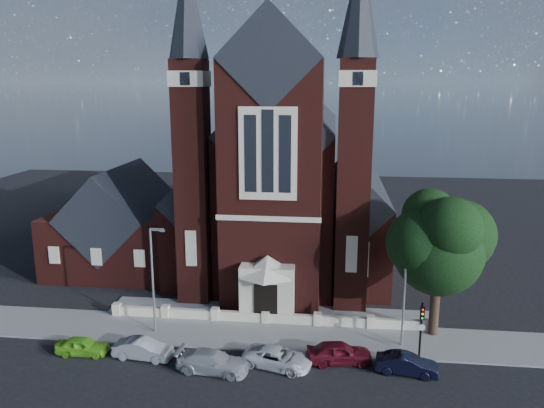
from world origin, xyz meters
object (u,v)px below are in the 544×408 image
(street_tree, at_px, (441,246))
(car_dark_red, at_px, (339,353))
(parish_hall, at_px, (122,228))
(street_lamp_left, at_px, (154,274))
(car_white_suv, at_px, (278,358))
(car_silver_b, at_px, (212,362))
(car_navy, at_px, (407,364))
(church, at_px, (286,181))
(street_lamp_right, at_px, (406,285))
(traffic_signal, at_px, (421,323))
(car_silver_a, at_px, (143,349))
(car_lime_van, at_px, (82,346))

(street_tree, relative_size, car_dark_red, 2.47)
(car_dark_red, bearing_deg, parish_hall, 43.70)
(street_tree, xyz_separation_m, street_lamp_left, (-20.51, -1.71, -2.36))
(street_tree, bearing_deg, car_white_suv, -153.37)
(car_silver_b, xyz_separation_m, car_white_suv, (4.11, 1.06, -0.05))
(car_silver_b, height_order, car_navy, car_silver_b)
(church, xyz_separation_m, street_lamp_left, (-7.91, -18.94, -3.59))
(street_lamp_right, bearing_deg, car_dark_red, -147.90)
(car_dark_red, bearing_deg, car_silver_b, 95.79)
(parish_hall, distance_m, car_silver_b, 23.43)
(street_tree, bearing_deg, street_lamp_left, -175.24)
(church, distance_m, traffic_signal, 23.94)
(traffic_signal, relative_size, car_silver_a, 0.99)
(traffic_signal, xyz_separation_m, car_dark_red, (-5.42, -1.25, -1.84))
(parish_hall, distance_m, car_dark_red, 27.56)
(car_silver_b, bearing_deg, traffic_signal, -69.64)
(street_tree, bearing_deg, church, 126.17)
(street_lamp_right, xyz_separation_m, car_navy, (-0.21, -3.69, -3.95))
(street_lamp_right, height_order, car_silver_b, street_lamp_right)
(car_silver_b, xyz_separation_m, car_dark_red, (8.10, 2.04, 0.05))
(church, xyz_separation_m, street_lamp_right, (10.09, -18.94, -3.59))
(street_tree, relative_size, car_white_suv, 2.35)
(parish_hall, xyz_separation_m, car_navy, (25.88, -17.69, -3.36))
(car_silver_a, distance_m, car_white_suv, 9.15)
(car_white_suv, distance_m, car_navy, 8.29)
(parish_hall, relative_size, street_tree, 1.14)
(parish_hall, distance_m, car_navy, 31.52)
(car_lime_van, height_order, car_silver_a, car_silver_a)
(car_dark_red, distance_m, car_navy, 4.38)
(street_lamp_right, xyz_separation_m, car_silver_a, (-17.65, -3.74, -3.93))
(car_silver_a, bearing_deg, parish_hall, 30.37)
(traffic_signal, height_order, car_dark_red, traffic_signal)
(street_lamp_right, relative_size, car_silver_b, 1.71)
(church, relative_size, parish_hall, 2.86)
(traffic_signal, bearing_deg, car_silver_b, -166.30)
(car_silver_a, bearing_deg, church, -13.51)
(street_lamp_right, bearing_deg, car_navy, -93.30)
(street_tree, relative_size, street_lamp_right, 1.32)
(car_silver_b, relative_size, car_dark_red, 1.09)
(church, bearing_deg, parish_hall, -162.84)
(car_silver_b, distance_m, car_dark_red, 8.36)
(street_lamp_left, relative_size, car_silver_a, 2.00)
(traffic_signal, bearing_deg, car_white_suv, -166.63)
(parish_hall, bearing_deg, car_silver_a, -64.54)
(car_lime_van, distance_m, car_white_suv, 13.46)
(street_lamp_right, bearing_deg, parish_hall, 151.78)
(parish_hall, relative_size, street_lamp_left, 1.51)
(car_silver_a, distance_m, car_dark_red, 13.17)
(church, xyz_separation_m, car_navy, (9.88, -22.63, -7.53))
(street_tree, relative_size, car_lime_van, 2.99)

